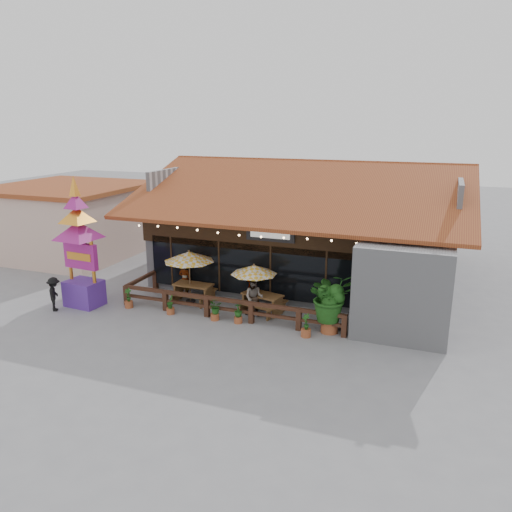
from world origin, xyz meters
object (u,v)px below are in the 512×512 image
at_px(tropical_plant, 331,298).
at_px(pedestrian, 54,294).
at_px(picnic_table_right, 262,300).
at_px(thai_sign_tower, 79,234).
at_px(picnic_table_left, 193,290).
at_px(umbrella_left, 189,257).
at_px(umbrella_right, 254,270).

xyz_separation_m(tropical_plant, pedestrian, (-11.66, -1.94, -0.67)).
bearing_deg(picnic_table_right, thai_sign_tower, -165.48).
bearing_deg(picnic_table_right, pedestrian, -160.63).
xyz_separation_m(picnic_table_left, pedestrian, (-5.10, -3.11, 0.18)).
bearing_deg(thai_sign_tower, pedestrian, -127.89).
relative_size(umbrella_left, umbrella_right, 1.09).
relative_size(umbrella_left, thai_sign_tower, 0.44).
bearing_deg(picnic_table_right, tropical_plant, -18.23).
height_order(picnic_table_right, tropical_plant, tropical_plant).
relative_size(thai_sign_tower, tropical_plant, 2.49).
height_order(picnic_table_left, pedestrian, pedestrian).
xyz_separation_m(picnic_table_left, tropical_plant, (6.56, -1.17, 0.86)).
bearing_deg(picnic_table_right, umbrella_left, 178.95).
bearing_deg(pedestrian, thai_sign_tower, -72.38).
xyz_separation_m(umbrella_right, picnic_table_right, (0.40, -0.02, -1.30)).
height_order(umbrella_right, pedestrian, umbrella_right).
height_order(picnic_table_left, picnic_table_right, picnic_table_left).
relative_size(umbrella_right, picnic_table_right, 1.24).
height_order(umbrella_left, umbrella_right, umbrella_left).
height_order(umbrella_right, picnic_table_right, umbrella_right).
bearing_deg(thai_sign_tower, umbrella_left, 26.14).
xyz_separation_m(umbrella_right, thai_sign_tower, (-7.33, -2.02, 1.41)).
distance_m(picnic_table_right, tropical_plant, 3.44).
relative_size(umbrella_right, pedestrian, 1.68).
distance_m(umbrella_right, tropical_plant, 3.74).
xyz_separation_m(picnic_table_right, pedestrian, (-8.50, -2.99, 0.19)).
height_order(thai_sign_tower, tropical_plant, thai_sign_tower).
distance_m(picnic_table_left, thai_sign_tower, 5.54).
xyz_separation_m(umbrella_right, tropical_plant, (3.56, -1.06, -0.44)).
xyz_separation_m(umbrella_left, thai_sign_tower, (-4.21, -2.07, 1.15)).
distance_m(picnic_table_left, tropical_plant, 6.71).
relative_size(umbrella_left, picnic_table_left, 1.55).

